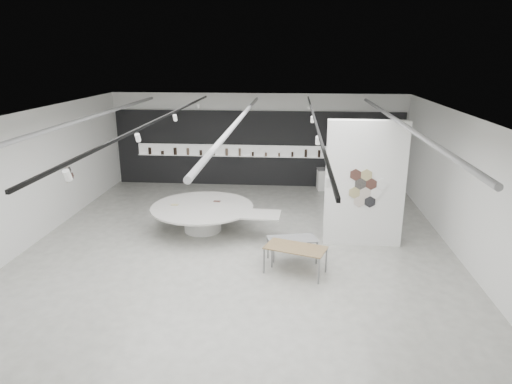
# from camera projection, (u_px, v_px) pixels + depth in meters

# --- Properties ---
(room) EXTENTS (12.02, 14.02, 3.82)m
(room) POSITION_uv_depth(u_px,v_px,m) (233.00, 181.00, 12.07)
(room) COLOR #AFAFA5
(room) RESTS_ON ground
(back_wall_display) EXTENTS (11.80, 0.27, 3.10)m
(back_wall_display) POSITION_uv_depth(u_px,v_px,m) (256.00, 149.00, 18.84)
(back_wall_display) COLOR black
(back_wall_display) RESTS_ON ground
(partition_column) EXTENTS (2.20, 0.38, 3.60)m
(partition_column) POSITION_uv_depth(u_px,v_px,m) (365.00, 184.00, 12.82)
(partition_column) COLOR white
(partition_column) RESTS_ON ground
(display_island) EXTENTS (4.13, 3.35, 0.81)m
(display_island) POSITION_uv_depth(u_px,v_px,m) (204.00, 215.00, 14.14)
(display_island) COLOR white
(display_island) RESTS_ON ground
(sample_table_wood) EXTENTS (1.66, 1.19, 0.70)m
(sample_table_wood) POSITION_uv_depth(u_px,v_px,m) (295.00, 249.00, 11.36)
(sample_table_wood) COLOR olive
(sample_table_wood) RESTS_ON ground
(sample_table_stone) EXTENTS (1.38, 0.92, 0.65)m
(sample_table_stone) POSITION_uv_depth(u_px,v_px,m) (292.00, 240.00, 12.02)
(sample_table_stone) COLOR gray
(sample_table_stone) RESTS_ON ground
(kitchen_counter) EXTENTS (1.57, 0.74, 1.20)m
(kitchen_counter) POSITION_uv_depth(u_px,v_px,m) (336.00, 179.00, 18.52)
(kitchen_counter) COLOR white
(kitchen_counter) RESTS_ON ground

